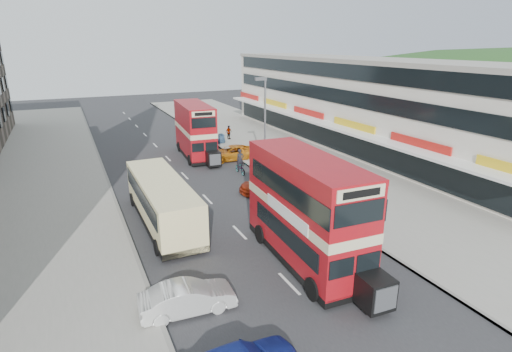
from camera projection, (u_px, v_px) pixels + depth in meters
ground at (312, 308)px, 17.38m from camera, size 160.00×160.00×0.00m
road_surface at (185, 176)px, 34.60m from camera, size 12.00×90.00×0.01m
pavement_right at (305, 159)px, 39.41m from camera, size 12.00×90.00×0.15m
pavement_left at (25, 196)px, 29.74m from camera, size 12.00×90.00×0.15m
kerb_left at (109, 185)px, 32.12m from camera, size 0.20×90.00×0.16m
kerb_right at (250, 166)px, 37.03m from camera, size 0.20×90.00×0.16m
commercial_row at (362, 103)px, 42.89m from camera, size 9.90×46.20×9.30m
street_lamp at (264, 118)px, 34.01m from camera, size 1.00×0.20×8.12m
bus_main at (306, 210)px, 20.24m from camera, size 3.07×9.88×5.38m
bus_second at (195, 130)px, 39.73m from camera, size 3.15×9.30×5.03m
coach at (162, 200)px, 24.98m from camera, size 2.68×10.12×2.68m
car_left_front at (188, 298)px, 16.94m from camera, size 4.07×1.64×1.32m
car_right_a at (268, 183)px, 30.79m from camera, size 4.58×1.95×1.32m
car_right_b at (231, 153)px, 39.12m from camera, size 5.02×2.46×1.37m
car_right_c at (205, 138)px, 44.94m from camera, size 4.45×2.06×1.48m
pedestrian_near at (315, 173)px, 31.68m from camera, size 0.83×0.80×1.87m
pedestrian_far at (229, 132)px, 46.90m from camera, size 1.01×0.72×1.59m
cyclist at (240, 166)px, 34.95m from camera, size 0.69×1.87×2.17m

